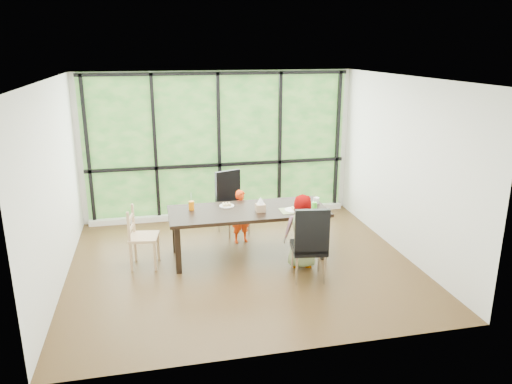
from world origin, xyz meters
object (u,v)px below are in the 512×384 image
chair_interior_leather (309,242)px  green_cup (314,206)px  plate_far (227,206)px  orange_cup (191,206)px  plate_near (293,210)px  tissue_box (261,208)px  child_older (303,231)px  child_toddler (241,216)px  chair_window_leather (233,204)px  white_mug (316,200)px  dining_table (248,233)px  chair_end_beech (144,237)px

chair_interior_leather → green_cup: (0.30, 0.69, 0.27)m
plate_far → green_cup: size_ratio=1.79×
orange_cup → green_cup: orange_cup is taller
plate_near → tissue_box: bearing=172.5°
child_older → tissue_box: bearing=-26.2°
child_toddler → chair_window_leather: bearing=88.2°
chair_interior_leather → plate_near: size_ratio=4.12×
child_older → orange_cup: 1.71m
orange_cup → tissue_box: bearing=-16.8°
child_older → orange_cup: child_older is taller
chair_interior_leather → plate_far: chair_interior_leather is taller
white_mug → tissue_box: size_ratio=0.69×
white_mug → dining_table: bearing=-176.2°
dining_table → orange_cup: size_ratio=17.80×
dining_table → tissue_box: (0.16, -0.12, 0.43)m
dining_table → child_toddler: bearing=90.0°
dining_table → child_toddler: 0.58m
chair_end_beech → tissue_box: 1.76m
dining_table → white_mug: bearing=3.8°
dining_table → chair_interior_leather: size_ratio=2.20×
child_older → tissue_box: (-0.54, 0.41, 0.26)m
child_older → tissue_box: size_ratio=8.05×
green_cup → child_toddler: bearing=139.4°
chair_window_leather → white_mug: (1.17, -0.88, 0.26)m
white_mug → plate_far: bearing=173.8°
child_older → green_cup: child_older is taller
chair_end_beech → child_toddler: (1.55, 0.59, -0.01)m
plate_near → orange_cup: 1.53m
chair_window_leather → chair_interior_leather: 2.02m
white_mug → tissue_box: tissue_box is taller
plate_near → green_cup: green_cup is taller
chair_interior_leather → plate_far: 1.51m
chair_window_leather → tissue_box: bearing=-97.9°
dining_table → green_cup: (0.96, -0.25, 0.44)m
chair_end_beech → tissue_box: bearing=-84.6°
dining_table → chair_end_beech: size_ratio=2.64×
child_older → plate_near: (-0.05, 0.35, 0.21)m
chair_end_beech → orange_cup: bearing=-65.8°
chair_window_leather → white_mug: bearing=-56.7°
plate_near → white_mug: size_ratio=2.79×
child_toddler → tissue_box: (0.16, -0.70, 0.36)m
child_toddler → child_older: size_ratio=0.81×
chair_interior_leather → chair_end_beech: (-2.21, 0.91, -0.09)m
orange_cup → dining_table: bearing=-12.0°
orange_cup → plate_near: bearing=-13.8°
plate_far → plate_near: (0.95, -0.41, 0.00)m
chair_interior_leather → white_mug: (0.45, 1.01, 0.26)m
chair_window_leather → child_toddler: chair_window_leather is taller
dining_table → green_cup: bearing=-14.6°
child_toddler → tissue_box: child_toddler is taller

